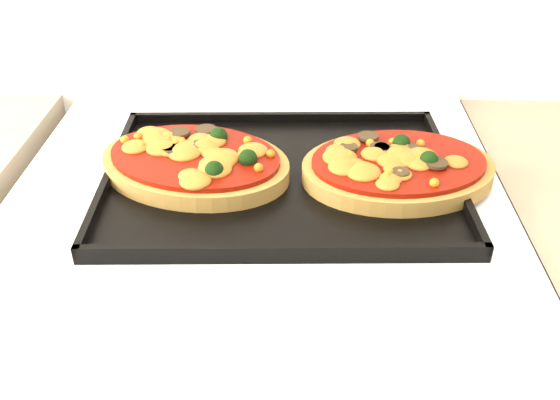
# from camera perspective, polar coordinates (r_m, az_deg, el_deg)

# --- Properties ---
(baking_tray) EXTENTS (0.43, 0.32, 0.02)m
(baking_tray) POSITION_cam_1_polar(r_m,az_deg,el_deg) (0.74, 0.12, 2.26)
(baking_tray) COLOR black
(baking_tray) RESTS_ON stove
(pizza_left) EXTENTS (0.27, 0.22, 0.03)m
(pizza_left) POSITION_cam_1_polar(r_m,az_deg,el_deg) (0.75, -7.78, 3.60)
(pizza_left) COLOR olive
(pizza_left) RESTS_ON baking_tray
(pizza_right) EXTENTS (0.25, 0.20, 0.03)m
(pizza_right) POSITION_cam_1_polar(r_m,az_deg,el_deg) (0.75, 10.75, 3.08)
(pizza_right) COLOR olive
(pizza_right) RESTS_ON baking_tray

